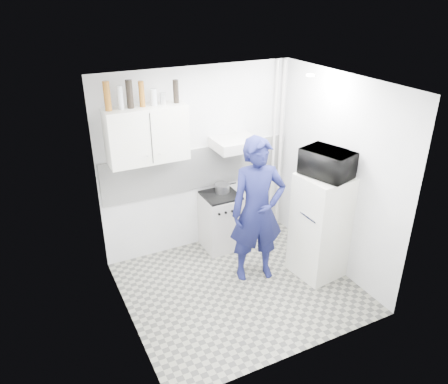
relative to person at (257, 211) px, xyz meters
name	(u,v)px	position (x,y,z in m)	size (l,w,h in m)	color
floor	(239,287)	(-0.33, -0.16, -0.96)	(2.80, 2.80, 0.00)	gray
ceiling	(243,84)	(-0.33, -0.16, 1.64)	(2.80, 2.80, 0.00)	white
wall_back	(198,161)	(-0.33, 1.09, 0.34)	(2.80, 2.80, 0.00)	silver
wall_left	(122,224)	(-1.73, -0.16, 0.34)	(2.60, 2.60, 0.00)	silver
wall_right	(337,176)	(1.07, -0.16, 0.34)	(2.60, 2.60, 0.00)	silver
person	(257,211)	(0.00, 0.00, 0.00)	(0.70, 0.46, 1.92)	#141847
stove	(221,222)	(-0.10, 0.84, -0.55)	(0.51, 0.51, 0.82)	beige
fridge	(321,226)	(0.77, -0.31, -0.26)	(0.58, 0.58, 1.41)	white
stove_top	(221,195)	(-0.10, 0.84, -0.13)	(0.49, 0.49, 0.03)	black
saucepan	(222,188)	(-0.04, 0.91, -0.05)	(0.21, 0.21, 0.11)	silver
microwave	(328,163)	(0.77, -0.31, 0.61)	(0.41, 0.60, 0.33)	black
bottle_a	(107,96)	(-1.51, 0.91, 1.41)	(0.08, 0.08, 0.34)	brown
bottle_b	(120,98)	(-1.36, 0.91, 1.38)	(0.07, 0.07, 0.27)	#B2B7BC
bottle_c	(130,94)	(-1.25, 0.91, 1.40)	(0.08, 0.08, 0.33)	black
bottle_d	(142,94)	(-1.10, 0.91, 1.39)	(0.07, 0.07, 0.30)	brown
canister_a	(154,97)	(-0.96, 0.91, 1.34)	(0.08, 0.08, 0.20)	#B2B7BC
canister_b	(163,99)	(-0.84, 0.91, 1.31)	(0.07, 0.07, 0.14)	silver
bottle_e	(176,91)	(-0.67, 0.91, 1.38)	(0.07, 0.07, 0.28)	black
upper_cabinet	(147,134)	(-1.08, 0.91, 0.89)	(1.00, 0.35, 0.70)	white
range_hood	(235,143)	(0.12, 0.84, 0.61)	(0.60, 0.50, 0.14)	beige
backsplash	(199,168)	(-0.33, 1.07, 0.24)	(2.74, 0.03, 0.60)	white
pipe_a	(280,149)	(0.97, 1.01, 0.34)	(0.05, 0.05, 2.60)	beige
pipe_b	(273,150)	(0.85, 1.01, 0.34)	(0.04, 0.04, 2.60)	beige
ceiling_spot_fixture	(310,75)	(0.67, 0.04, 1.61)	(0.10, 0.10, 0.02)	white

